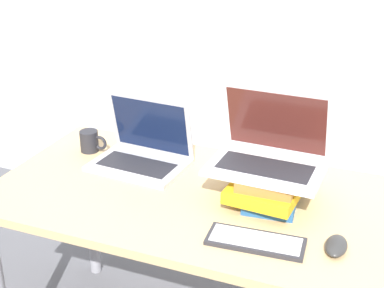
% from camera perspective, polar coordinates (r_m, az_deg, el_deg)
% --- Properties ---
extents(desk, '(1.52, 0.74, 0.72)m').
position_cam_1_polar(desk, '(1.82, 2.49, -7.77)').
color(desk, tan).
rests_on(desk, ground_plane).
extents(laptop_left, '(0.35, 0.27, 0.25)m').
position_cam_1_polar(laptop_left, '(1.98, -5.29, -0.80)').
color(laptop_left, '#B2B2B7').
rests_on(laptop_left, desk).
extents(book_stack, '(0.24, 0.29, 0.11)m').
position_cam_1_polar(book_stack, '(1.74, 8.29, -4.47)').
color(book_stack, '#235693').
rests_on(book_stack, desk).
extents(laptop_on_books, '(0.37, 0.27, 0.26)m').
position_cam_1_polar(laptop_on_books, '(1.73, 8.28, -0.82)').
color(laptop_on_books, silver).
rests_on(laptop_on_books, book_stack).
extents(wireless_keyboard, '(0.29, 0.13, 0.01)m').
position_cam_1_polar(wireless_keyboard, '(1.56, 6.81, -10.26)').
color(wireless_keyboard, '#28282D').
rests_on(wireless_keyboard, desk).
extents(mouse, '(0.06, 0.11, 0.03)m').
position_cam_1_polar(mouse, '(1.57, 15.13, -10.43)').
color(mouse, '#2D2D2D').
rests_on(mouse, desk).
extents(mug, '(0.11, 0.07, 0.08)m').
position_cam_1_polar(mug, '(2.12, -10.81, 0.30)').
color(mug, '#232328').
rests_on(mug, desk).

